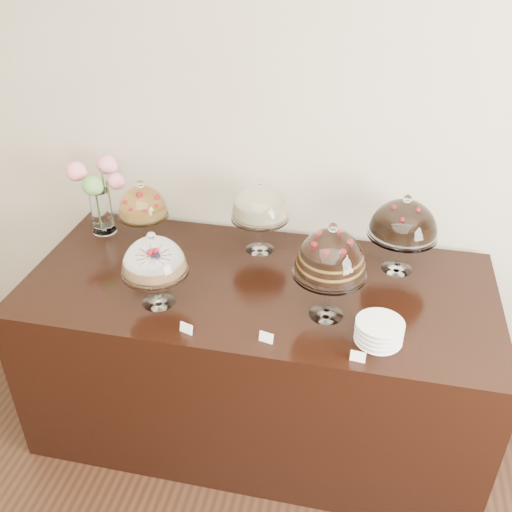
% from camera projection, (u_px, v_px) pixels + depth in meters
% --- Properties ---
extents(wall_back, '(5.00, 0.04, 3.00)m').
position_uv_depth(wall_back, '(320.00, 124.00, 2.78)').
color(wall_back, '#C0B59A').
rests_on(wall_back, ground).
extents(display_counter, '(2.20, 1.00, 0.90)m').
position_uv_depth(display_counter, '(258.00, 355.00, 2.92)').
color(display_counter, black).
rests_on(display_counter, ground).
extents(cake_stand_sugar_sponge, '(0.29, 0.29, 0.36)m').
position_uv_depth(cake_stand_sugar_sponge, '(154.00, 259.00, 2.44)').
color(cake_stand_sugar_sponge, white).
rests_on(cake_stand_sugar_sponge, display_counter).
extents(cake_stand_choco_layer, '(0.31, 0.31, 0.45)m').
position_uv_depth(cake_stand_choco_layer, '(331.00, 257.00, 2.32)').
color(cake_stand_choco_layer, white).
rests_on(cake_stand_choco_layer, display_counter).
extents(cake_stand_cheesecake, '(0.29, 0.29, 0.39)m').
position_uv_depth(cake_stand_cheesecake, '(260.00, 205.00, 2.81)').
color(cake_stand_cheesecake, white).
rests_on(cake_stand_cheesecake, display_counter).
extents(cake_stand_dark_choco, '(0.33, 0.33, 0.40)m').
position_uv_depth(cake_stand_dark_choco, '(404.00, 222.00, 2.65)').
color(cake_stand_dark_choco, white).
rests_on(cake_stand_dark_choco, display_counter).
extents(cake_stand_fruit_tart, '(0.25, 0.25, 0.37)m').
position_uv_depth(cake_stand_fruit_tart, '(143.00, 205.00, 2.86)').
color(cake_stand_fruit_tart, white).
rests_on(cake_stand_fruit_tart, display_counter).
extents(flower_vase, '(0.30, 0.27, 0.40)m').
position_uv_depth(flower_vase, '(98.00, 191.00, 2.98)').
color(flower_vase, white).
rests_on(flower_vase, display_counter).
extents(plate_stack, '(0.19, 0.19, 0.09)m').
position_uv_depth(plate_stack, '(379.00, 332.00, 2.31)').
color(plate_stack, white).
rests_on(plate_stack, display_counter).
extents(price_card_left, '(0.06, 0.03, 0.04)m').
position_uv_depth(price_card_left, '(186.00, 328.00, 2.37)').
color(price_card_left, white).
rests_on(price_card_left, display_counter).
extents(price_card_right, '(0.06, 0.02, 0.04)m').
position_uv_depth(price_card_right, '(358.00, 357.00, 2.22)').
color(price_card_right, white).
rests_on(price_card_right, display_counter).
extents(price_card_extra, '(0.06, 0.03, 0.04)m').
position_uv_depth(price_card_extra, '(266.00, 337.00, 2.32)').
color(price_card_extra, white).
rests_on(price_card_extra, display_counter).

